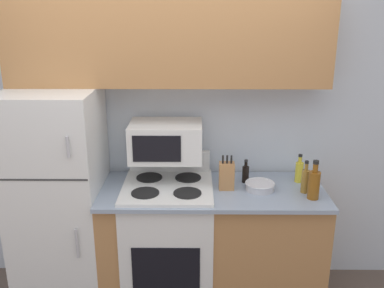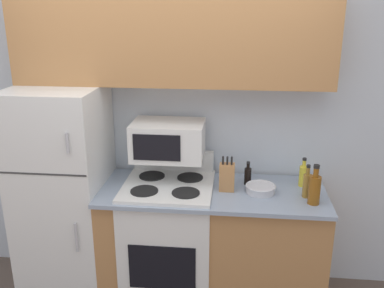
{
  "view_description": "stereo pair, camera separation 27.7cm",
  "coord_description": "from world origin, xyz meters",
  "px_view_note": "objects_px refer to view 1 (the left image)",
  "views": [
    {
      "loc": [
        0.2,
        -2.57,
        2.22
      ],
      "look_at": [
        0.17,
        0.29,
        1.28
      ],
      "focal_mm": 40.0,
      "sensor_mm": 36.0,
      "label": 1
    },
    {
      "loc": [
        0.47,
        -2.55,
        2.22
      ],
      "look_at": [
        0.17,
        0.29,
        1.28
      ],
      "focal_mm": 40.0,
      "sensor_mm": 36.0,
      "label": 2
    }
  ],
  "objects_px": {
    "bottle_whiskey": "(314,184)",
    "bowl": "(260,186)",
    "stove": "(169,241)",
    "bottle_cooking_spray": "(299,171)",
    "refrigerator": "(60,200)",
    "bottle_vinegar": "(305,180)",
    "microwave": "(166,141)",
    "bottle_soy_sauce": "(246,173)",
    "knife_block": "(227,176)"
  },
  "relations": [
    {
      "from": "refrigerator",
      "to": "bowl",
      "type": "relative_size",
      "value": 7.62
    },
    {
      "from": "stove",
      "to": "bowl",
      "type": "bearing_deg",
      "value": -1.63
    },
    {
      "from": "bowl",
      "to": "bottle_vinegar",
      "type": "relative_size",
      "value": 0.91
    },
    {
      "from": "refrigerator",
      "to": "knife_block",
      "type": "bearing_deg",
      "value": -1.02
    },
    {
      "from": "refrigerator",
      "to": "bottle_soy_sauce",
      "type": "xyz_separation_m",
      "value": [
        1.39,
        0.1,
        0.17
      ]
    },
    {
      "from": "bottle_soy_sauce",
      "to": "stove",
      "type": "bearing_deg",
      "value": -168.2
    },
    {
      "from": "bottle_whiskey",
      "to": "knife_block",
      "type": "bearing_deg",
      "value": 165.15
    },
    {
      "from": "bottle_whiskey",
      "to": "bottle_cooking_spray",
      "type": "relative_size",
      "value": 1.27
    },
    {
      "from": "refrigerator",
      "to": "bottle_whiskey",
      "type": "xyz_separation_m",
      "value": [
        1.83,
        -0.18,
        0.21
      ]
    },
    {
      "from": "bowl",
      "to": "knife_block",
      "type": "bearing_deg",
      "value": 176.2
    },
    {
      "from": "bottle_vinegar",
      "to": "bottle_whiskey",
      "type": "xyz_separation_m",
      "value": [
        0.03,
        -0.1,
        0.02
      ]
    },
    {
      "from": "bottle_whiskey",
      "to": "microwave",
      "type": "bearing_deg",
      "value": 164.65
    },
    {
      "from": "bowl",
      "to": "bottle_whiskey",
      "type": "height_order",
      "value": "bottle_whiskey"
    },
    {
      "from": "knife_block",
      "to": "bottle_vinegar",
      "type": "height_order",
      "value": "knife_block"
    },
    {
      "from": "microwave",
      "to": "bowl",
      "type": "xyz_separation_m",
      "value": [
        0.69,
        -0.14,
        -0.3
      ]
    },
    {
      "from": "refrigerator",
      "to": "bottle_whiskey",
      "type": "bearing_deg",
      "value": -5.57
    },
    {
      "from": "stove",
      "to": "bowl",
      "type": "xyz_separation_m",
      "value": [
        0.67,
        -0.02,
        0.47
      ]
    },
    {
      "from": "stove",
      "to": "bottle_whiskey",
      "type": "distance_m",
      "value": 1.17
    },
    {
      "from": "bottle_vinegar",
      "to": "knife_block",
      "type": "bearing_deg",
      "value": 174.24
    },
    {
      "from": "microwave",
      "to": "bottle_soy_sauce",
      "type": "xyz_separation_m",
      "value": [
        0.6,
        -0.0,
        -0.26
      ]
    },
    {
      "from": "bottle_cooking_spray",
      "to": "stove",
      "type": "bearing_deg",
      "value": -172.3
    },
    {
      "from": "knife_block",
      "to": "bottle_cooking_spray",
      "type": "distance_m",
      "value": 0.57
    },
    {
      "from": "stove",
      "to": "refrigerator",
      "type": "bearing_deg",
      "value": 178.65
    },
    {
      "from": "knife_block",
      "to": "bowl",
      "type": "bearing_deg",
      "value": -3.8
    },
    {
      "from": "refrigerator",
      "to": "knife_block",
      "type": "height_order",
      "value": "refrigerator"
    },
    {
      "from": "bottle_cooking_spray",
      "to": "bottle_whiskey",
      "type": "bearing_deg",
      "value": -83.66
    },
    {
      "from": "bottle_soy_sauce",
      "to": "knife_block",
      "type": "bearing_deg",
      "value": -140.75
    },
    {
      "from": "refrigerator",
      "to": "bottle_vinegar",
      "type": "height_order",
      "value": "refrigerator"
    },
    {
      "from": "knife_block",
      "to": "bottle_soy_sauce",
      "type": "bearing_deg",
      "value": 39.25
    },
    {
      "from": "bottle_whiskey",
      "to": "bottle_soy_sauce",
      "type": "height_order",
      "value": "bottle_whiskey"
    },
    {
      "from": "knife_block",
      "to": "bottle_vinegar",
      "type": "bearing_deg",
      "value": -5.76
    },
    {
      "from": "stove",
      "to": "bottle_vinegar",
      "type": "relative_size",
      "value": 4.66
    },
    {
      "from": "microwave",
      "to": "bottle_vinegar",
      "type": "bearing_deg",
      "value": -10.4
    },
    {
      "from": "bottle_whiskey",
      "to": "bowl",
      "type": "bearing_deg",
      "value": 158.0
    },
    {
      "from": "bottle_whiskey",
      "to": "bottle_cooking_spray",
      "type": "bearing_deg",
      "value": 96.34
    },
    {
      "from": "stove",
      "to": "bowl",
      "type": "height_order",
      "value": "stove"
    },
    {
      "from": "bottle_vinegar",
      "to": "bottle_cooking_spray",
      "type": "xyz_separation_m",
      "value": [
        0.0,
        0.19,
        -0.01
      ]
    },
    {
      "from": "refrigerator",
      "to": "bowl",
      "type": "height_order",
      "value": "refrigerator"
    },
    {
      "from": "bottle_cooking_spray",
      "to": "microwave",
      "type": "bearing_deg",
      "value": -179.49
    },
    {
      "from": "stove",
      "to": "microwave",
      "type": "distance_m",
      "value": 0.78
    },
    {
      "from": "microwave",
      "to": "bottle_cooking_spray",
      "type": "height_order",
      "value": "microwave"
    },
    {
      "from": "refrigerator",
      "to": "bottle_vinegar",
      "type": "distance_m",
      "value": 1.81
    },
    {
      "from": "refrigerator",
      "to": "microwave",
      "type": "relative_size",
      "value": 3.14
    },
    {
      "from": "stove",
      "to": "bottle_whiskey",
      "type": "relative_size",
      "value": 3.99
    },
    {
      "from": "microwave",
      "to": "bottle_cooking_spray",
      "type": "bearing_deg",
      "value": 0.51
    },
    {
      "from": "bottle_soy_sauce",
      "to": "bottle_vinegar",
      "type": "bearing_deg",
      "value": -24.12
    },
    {
      "from": "refrigerator",
      "to": "bottle_soy_sauce",
      "type": "height_order",
      "value": "refrigerator"
    },
    {
      "from": "bottle_cooking_spray",
      "to": "bottle_soy_sauce",
      "type": "bearing_deg",
      "value": -178.32
    },
    {
      "from": "bottle_vinegar",
      "to": "bottle_whiskey",
      "type": "bearing_deg",
      "value": -71.2
    },
    {
      "from": "bottle_vinegar",
      "to": "bottle_whiskey",
      "type": "distance_m",
      "value": 0.11
    }
  ]
}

